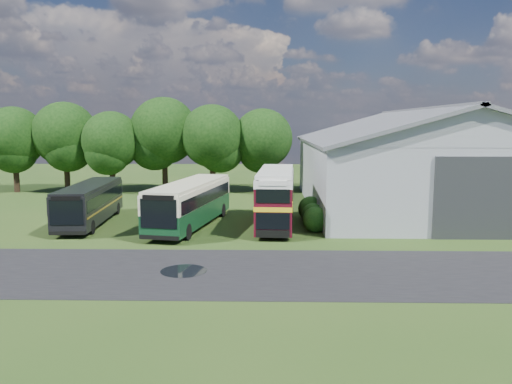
{
  "coord_description": "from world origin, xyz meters",
  "views": [
    {
      "loc": [
        2.41,
        -25.75,
        6.92
      ],
      "look_at": [
        1.68,
        8.0,
        2.29
      ],
      "focal_mm": 35.0,
      "sensor_mm": 36.0,
      "label": 1
    }
  ],
  "objects_px": {
    "bus_green_single": "(190,203)",
    "bus_dark_single": "(90,203)",
    "bus_maroon_double": "(276,198)",
    "storage_shed": "(418,157)"
  },
  "relations": [
    {
      "from": "bus_green_single",
      "to": "bus_dark_single",
      "type": "relative_size",
      "value": 1.11
    },
    {
      "from": "bus_maroon_double",
      "to": "bus_dark_single",
      "type": "relative_size",
      "value": 0.9
    },
    {
      "from": "bus_green_single",
      "to": "bus_dark_single",
      "type": "distance_m",
      "value": 7.2
    },
    {
      "from": "bus_dark_single",
      "to": "bus_maroon_double",
      "type": "bearing_deg",
      "value": -7.55
    },
    {
      "from": "storage_shed",
      "to": "bus_green_single",
      "type": "xyz_separation_m",
      "value": [
        -17.74,
        -8.58,
        -2.55
      ]
    },
    {
      "from": "bus_green_single",
      "to": "bus_dark_single",
      "type": "bearing_deg",
      "value": -176.18
    },
    {
      "from": "bus_maroon_double",
      "to": "storage_shed",
      "type": "bearing_deg",
      "value": 38.93
    },
    {
      "from": "bus_maroon_double",
      "to": "bus_dark_single",
      "type": "height_order",
      "value": "bus_maroon_double"
    },
    {
      "from": "storage_shed",
      "to": "bus_green_single",
      "type": "height_order",
      "value": "storage_shed"
    },
    {
      "from": "bus_green_single",
      "to": "bus_maroon_double",
      "type": "bearing_deg",
      "value": 10.82
    }
  ]
}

